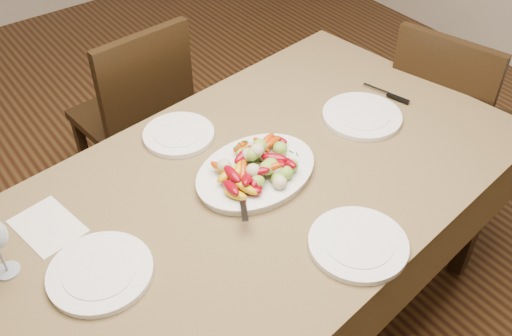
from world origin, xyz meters
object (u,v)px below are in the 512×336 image
Objects in this scene: chair_far at (130,116)px; plate_far at (179,135)px; chair_right at (447,119)px; dining_table at (256,260)px; serving_platter at (256,173)px; plate_near at (358,244)px; plate_left at (100,273)px; plate_right at (362,116)px.

plate_far is at bearing 77.99° from chair_far.
plate_far is at bearing 62.12° from chair_right.
plate_far is (-1.19, 0.28, 0.29)m from chair_right.
dining_table is 1.94× the size of chair_right.
serving_platter reaches higher than plate_far.
chair_right is at bearing 23.26° from plate_near.
chair_right is 3.38× the size of plate_left.
plate_left is (-1.66, -0.11, 0.29)m from chair_right.
dining_table is at bearing -127.13° from serving_platter.
chair_far is at bearing 89.83° from dining_table.
serving_platter is at bearing 77.66° from chair_right.
plate_left is 1.06m from plate_right.
plate_near is at bearing -135.99° from plate_right.
plate_right is 1.01× the size of plate_near.
chair_far is 1.41m from chair_right.
plate_near is (0.05, -0.41, -0.00)m from serving_platter.
chair_right reaches higher than plate_right.
serving_platter is at bearing 6.65° from plate_left.
serving_platter is 0.57m from plate_left.
plate_left is 1.00× the size of plate_near.
plate_far reaches higher than dining_table.
plate_left and plate_far have the same top height.
chair_right is 3.86× the size of plate_far.
plate_right is at bearing 114.77° from chair_far.
chair_far is 3.39× the size of plate_near.
chair_right is 1.14m from serving_platter.
plate_left is at bearing 55.76° from chair_far.
chair_far reaches higher than plate_near.
chair_far reaches higher than serving_platter.
dining_table is at bearing 84.97° from chair_far.
plate_left is (-0.55, -0.04, 0.39)m from dining_table.
plate_right is (0.51, -0.89, 0.29)m from chair_far.
plate_left is 0.99× the size of plate_right.
chair_far reaches higher than plate_right.
plate_near is at bearing -79.08° from plate_far.
plate_near reaches higher than dining_table.
serving_platter reaches higher than plate_near.
plate_near is at bearing -82.99° from serving_platter.
chair_far is 0.66m from plate_far.
chair_far reaches higher than plate_far.
chair_far is 2.32× the size of serving_platter.
chair_right reaches higher than serving_platter.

